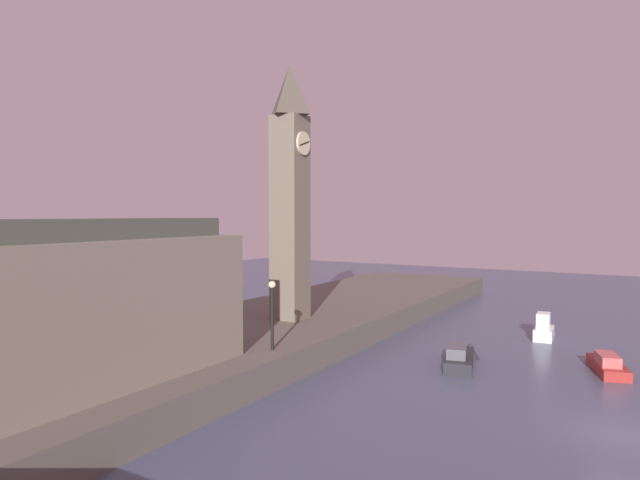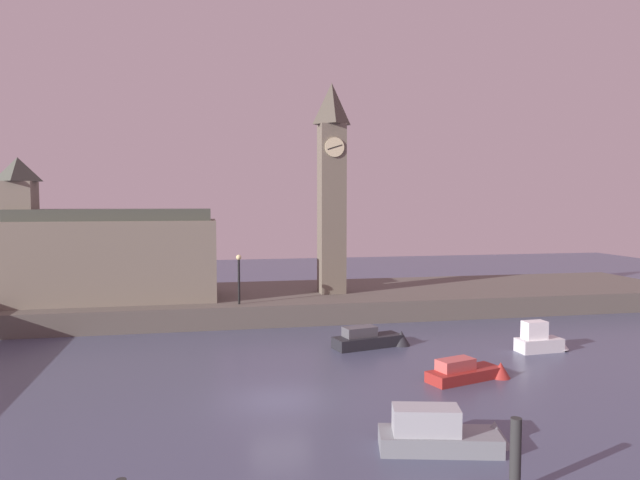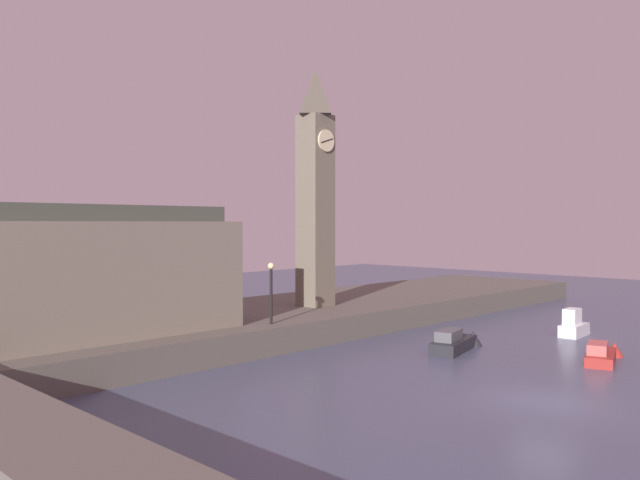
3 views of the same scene
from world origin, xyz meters
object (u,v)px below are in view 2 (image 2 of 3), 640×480
Objects in this scene: clock_tower at (332,185)px; parliament_hall at (106,255)px; boat_ferry_white at (541,341)px; streetlamp at (239,273)px; boat_dinghy_red at (473,372)px; boat_cruiser_grey at (449,434)px; boat_barge_dark at (375,339)px; mooring_post_right at (515,456)px.

clock_tower reaches higher than parliament_hall.
boat_ferry_white is (9.14, -13.73, -9.05)m from clock_tower.
clock_tower reaches higher than streetlamp.
boat_ferry_white is (25.42, -13.44, -4.11)m from parliament_hall.
parliament_hall reaches higher than boat_dinghy_red.
boat_ferry_white is (16.36, -10.03, -3.03)m from streetlamp.
parliament_hall is 29.05m from boat_cruiser_grey.
parliament_hall is 20.07m from boat_barge_dark.
boat_cruiser_grey is at bearing -74.42° from streetlamp.
clock_tower reaches higher than boat_ferry_white.
mooring_post_right reaches higher than boat_ferry_white.
mooring_post_right is (-0.66, -28.01, -8.54)m from clock_tower.
clock_tower is 18.81m from boat_ferry_white.
parliament_hall is at bearing 121.34° from boat_cruiser_grey.
mooring_post_right reaches higher than boat_cruiser_grey.
clock_tower reaches higher than boat_barge_dark.
parliament_hall reaches higher than boat_barge_dark.
boat_ferry_white reaches higher than boat_cruiser_grey.
boat_barge_dark reaches higher than boat_dinghy_red.
boat_cruiser_grey is (-0.67, 3.16, -0.58)m from mooring_post_right.
boat_dinghy_red is at bearing 58.56° from boat_cruiser_grey.
clock_tower is 26.50m from boat_cruiser_grey.
boat_ferry_white is at bearing -17.70° from boat_barge_dark.
boat_ferry_white is (6.14, 4.04, 0.25)m from boat_dinghy_red.
streetlamp reaches higher than boat_cruiser_grey.
parliament_hall is at bearing 137.81° from boat_dinghy_red.
clock_tower reaches higher than boat_dinghy_red.
boat_barge_dark is (7.44, -7.18, -3.21)m from streetlamp.
streetlamp is at bearing 136.02° from boat_barge_dark.
parliament_hall reaches higher than streetlamp.
streetlamp is 1.51× the size of mooring_post_right.
boat_cruiser_grey is 14.05m from boat_barge_dark.
mooring_post_right is 0.45× the size of boat_barge_dark.
mooring_post_right is at bearing -78.07° from boat_cruiser_grey.
boat_ferry_white is at bearing 46.72° from boat_cruiser_grey.
parliament_hall reaches higher than boat_cruiser_grey.
boat_barge_dark is at bearing -32.70° from parliament_hall.
boat_dinghy_red is (19.28, -17.48, -4.36)m from parliament_hall.
parliament_hall reaches higher than boat_ferry_white.
boat_dinghy_red is 7.35m from boat_ferry_white.
boat_barge_dark is (1.54, 13.96, -0.10)m from boat_cruiser_grey.
boat_barge_dark is at bearing 87.07° from mooring_post_right.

